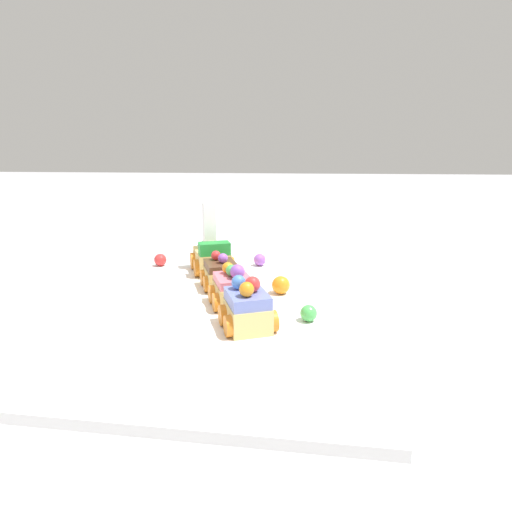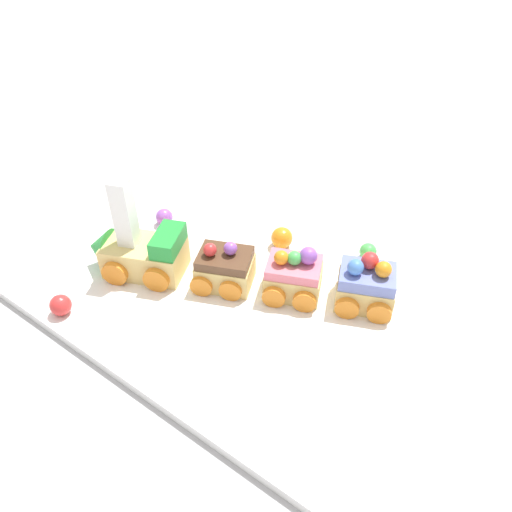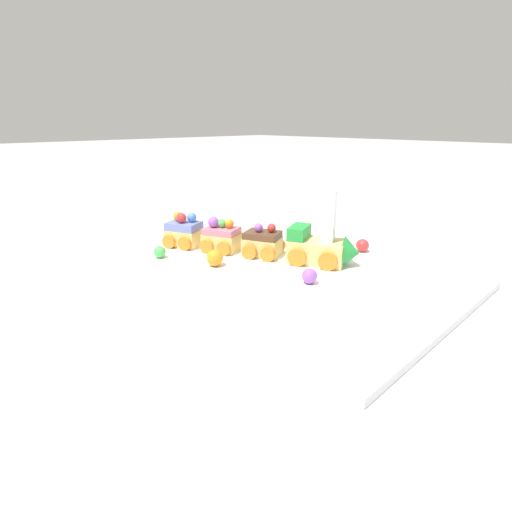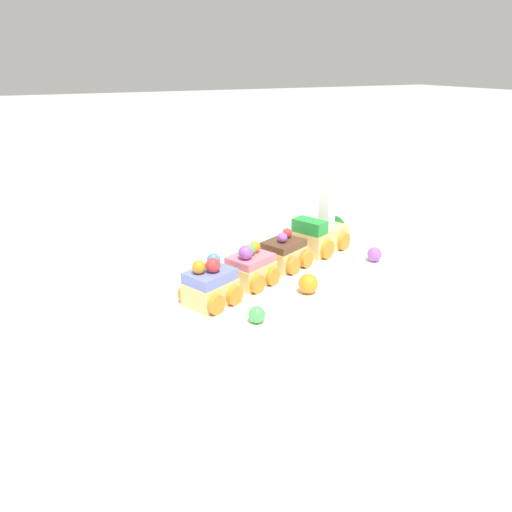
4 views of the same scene
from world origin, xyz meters
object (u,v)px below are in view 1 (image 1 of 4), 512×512
Objects in this scene: gumball_red at (160,260)px; gumball_orange at (281,285)px; gumball_purple at (260,260)px; gumball_green at (309,313)px; cake_car_chocolate at (221,274)px; cake_car_strawberry at (233,289)px; cake_train_locomotive at (211,255)px; cake_car_blueberry at (247,309)px.

gumball_red is 0.29m from gumball_orange.
gumball_green is at bearing -159.59° from gumball_purple.
cake_car_strawberry is at bearing -179.90° from cake_car_chocolate.
gumball_green is 0.29m from gumball_purple.
cake_car_chocolate is at bearing -127.29° from gumball_red.
cake_car_strawberry is 3.43× the size of gumball_red.
cake_train_locomotive is at bearing -0.08° from cake_car_chocolate.
gumball_purple is (0.22, -0.01, -0.01)m from cake_car_strawberry.
cake_car_chocolate is 1.00× the size of cake_car_blueberry.
cake_car_strawberry is at bearing -0.09° from cake_car_blueberry.
cake_car_strawberry is 0.09m from gumball_orange.
cake_train_locomotive is 0.10m from gumball_purple.
cake_car_strawberry is at bearing 68.23° from gumball_green.
cake_car_strawberry is 3.78× the size of gumball_green.
gumball_green is at bearing -156.76° from gumball_orange.
gumball_purple is (0.27, 0.10, 0.00)m from gumball_green.
cake_car_chocolate is 0.19m from gumball_red.
cake_car_strawberry reaches higher than gumball_orange.
gumball_purple is (0.30, 0.02, -0.01)m from cake_car_blueberry.
cake_car_blueberry is 3.78× the size of gumball_green.
gumball_orange is at bearing 23.24° from gumball_green.
gumball_red is 1.10× the size of gumball_green.
cake_train_locomotive is 5.99× the size of gumball_green.
gumball_red is (0.01, 0.11, -0.02)m from cake_train_locomotive.
gumball_green is at bearing -90.58° from cake_car_blueberry.
gumball_red is (0.20, 0.19, -0.01)m from cake_car_strawberry.
cake_car_chocolate is 3.78× the size of gumball_green.
gumball_orange is at bearing -118.22° from gumball_red.
cake_train_locomotive is at bearing -97.89° from gumball_red.
cake_car_blueberry is 0.30m from gumball_purple.
cake_car_chocolate is at bearing 0.01° from cake_car_blueberry.
cake_train_locomotive is 0.29m from gumball_green.
cake_car_blueberry reaches higher than gumball_purple.
cake_car_blueberry reaches higher than gumball_orange.
cake_train_locomotive is at bearing 0.00° from cake_car_strawberry.
cake_car_chocolate is at bearing 78.66° from gumball_orange.
cake_car_blueberry is (-0.08, -0.03, 0.00)m from cake_car_strawberry.
cake_train_locomotive reaches higher than gumball_purple.
cake_car_strawberry is (-0.08, -0.04, 0.00)m from cake_car_chocolate.
cake_train_locomotive is 0.11m from gumball_red.
cake_train_locomotive is 5.43× the size of gumball_red.
gumball_purple is 0.84× the size of gumball_orange.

